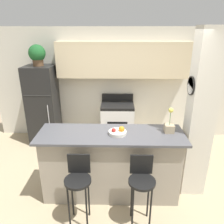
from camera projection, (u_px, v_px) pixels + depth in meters
name	position (u px, v px, depth m)	size (l,w,h in m)	color
ground_plane	(111.00, 192.00, 3.58)	(14.00, 14.00, 0.00)	tan
wall_back	(118.00, 74.00, 4.93)	(5.60, 0.38, 2.55)	silver
pillar_right	(200.00, 117.00, 3.22)	(0.38, 0.32, 2.55)	silver
counter_bar	(111.00, 164.00, 3.38)	(2.16, 0.69, 1.07)	gray
refrigerator	(43.00, 105.00, 4.94)	(0.63, 0.64, 1.76)	black
stove_range	(117.00, 122.00, 5.08)	(0.74, 0.60, 1.07)	white
bar_stool_left	(78.00, 181.00, 2.83)	(0.35, 0.35, 0.99)	black
bar_stool_right	(142.00, 182.00, 2.82)	(0.35, 0.35, 0.99)	black
potted_plant_on_fridge	(37.00, 54.00, 4.54)	(0.35, 0.35, 0.44)	brown
orchid_vase	(169.00, 126.00, 3.20)	(0.14, 0.14, 0.38)	tan
fruit_bowl	(118.00, 132.00, 3.16)	(0.26, 0.26, 0.12)	silver
trash_bin	(67.00, 137.00, 4.99)	(0.28, 0.28, 0.38)	#59595B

